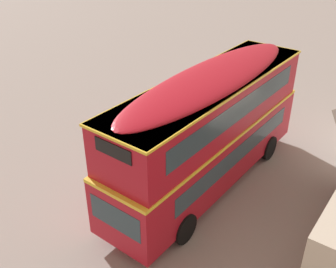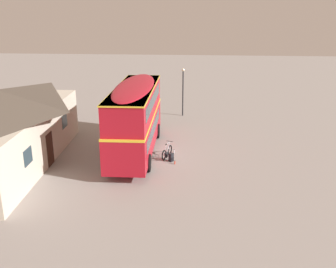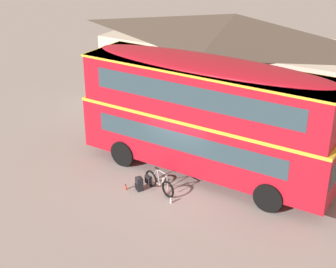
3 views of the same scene
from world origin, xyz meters
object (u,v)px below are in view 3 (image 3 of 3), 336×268
double_decker_bus (206,113)px  touring_bicycle (158,183)px  water_bottle_clear_plastic (171,200)px  water_bottle_red_squeeze (126,187)px  backpack_on_ground (139,183)px

double_decker_bus → touring_bicycle: size_ratio=6.33×
double_decker_bus → water_bottle_clear_plastic: double_decker_bus is taller
touring_bicycle → water_bottle_red_squeeze: (-1.09, -0.60, -0.26)m
double_decker_bus → water_bottle_red_squeeze: (-1.90, -2.79, -2.53)m
water_bottle_clear_plastic → double_decker_bus: bearing=91.4°
water_bottle_red_squeeze → water_bottle_clear_plastic: water_bottle_clear_plastic is taller
backpack_on_ground → water_bottle_red_squeeze: (-0.45, -0.27, -0.19)m
touring_bicycle → double_decker_bus: bearing=69.7°
water_bottle_clear_plastic → backpack_on_ground: bearing=176.0°
backpack_on_ground → water_bottle_red_squeeze: 0.56m
touring_bicycle → backpack_on_ground: size_ratio=2.84×
double_decker_bus → backpack_on_ground: 3.74m
touring_bicycle → water_bottle_clear_plastic: 1.01m
touring_bicycle → water_bottle_clear_plastic: size_ratio=6.32×
water_bottle_red_squeeze → water_bottle_clear_plastic: size_ratio=0.90×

